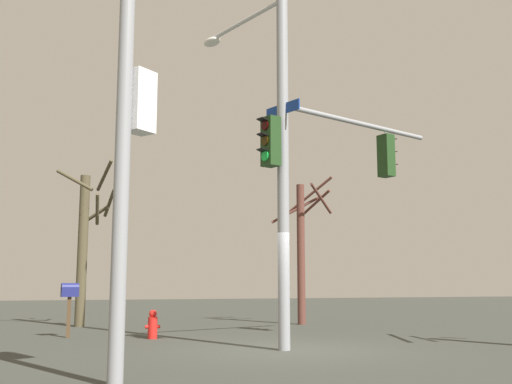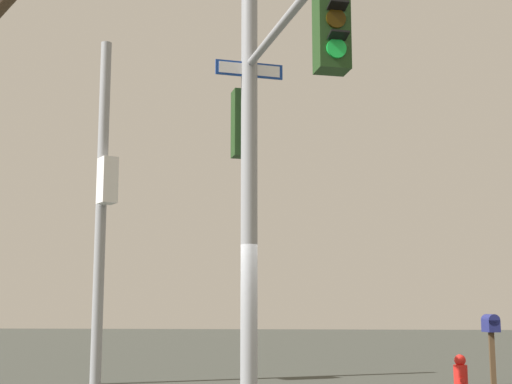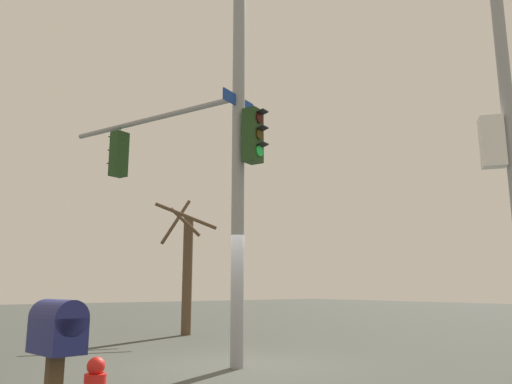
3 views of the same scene
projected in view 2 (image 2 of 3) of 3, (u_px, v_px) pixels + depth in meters
main_signal_pole_assembly at (271, 100)px, 10.89m from camera, size 6.02×3.56×8.25m
secondary_pole_assembly at (103, 201)px, 15.26m from camera, size 0.63×0.56×7.27m
fire_hydrant at (461, 377)px, 12.71m from camera, size 0.38×0.24×0.73m
mailbox at (491, 329)px, 14.77m from camera, size 0.47×0.30×1.41m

